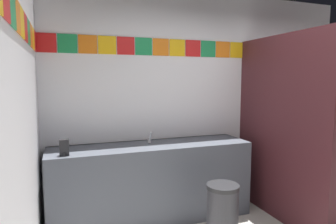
{
  "coord_description": "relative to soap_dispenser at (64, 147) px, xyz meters",
  "views": [
    {
      "loc": [
        -1.79,
        -1.67,
        1.63
      ],
      "look_at": [
        -0.76,
        1.19,
        1.29
      ],
      "focal_mm": 31.44,
      "sensor_mm": 36.0,
      "label": 1
    }
  ],
  "objects": [
    {
      "name": "vanity_counter",
      "position": [
        0.95,
        0.17,
        -0.52
      ],
      "size": [
        2.29,
        0.58,
        0.89
      ],
      "color": "#4C515B",
      "rests_on": "ground_plane"
    },
    {
      "name": "toilet",
      "position": [
        2.84,
        0.04,
        -0.66
      ],
      "size": [
        0.39,
        0.49,
        0.74
      ],
      "color": "white",
      "rests_on": "ground_plane"
    },
    {
      "name": "faucet_center",
      "position": [
        0.95,
        0.26,
        -0.03
      ],
      "size": [
        0.04,
        0.1,
        0.14
      ],
      "color": "silver",
      "rests_on": "vanity_counter"
    },
    {
      "name": "wall_side",
      "position": [
        -0.29,
        -1.33,
        0.4
      ],
      "size": [
        0.09,
        3.57,
        2.73
      ],
      "color": "silver",
      "rests_on": "ground_plane"
    },
    {
      "name": "wall_back",
      "position": [
        1.8,
        0.5,
        0.4
      ],
      "size": [
        4.08,
        0.09,
        2.73
      ],
      "color": "silver",
      "rests_on": "ground_plane"
    },
    {
      "name": "trash_bin",
      "position": [
        1.44,
        -0.58,
        -0.66
      ],
      "size": [
        0.32,
        0.32,
        0.61
      ],
      "color": "#333338",
      "rests_on": "ground_plane"
    },
    {
      "name": "soap_dispenser",
      "position": [
        0.0,
        0.0,
        0.0
      ],
      "size": [
        0.09,
        0.09,
        0.16
      ],
      "color": "black",
      "rests_on": "vanity_counter"
    },
    {
      "name": "stall_divider",
      "position": [
        2.49,
        -0.55,
        0.1
      ],
      "size": [
        0.92,
        1.49,
        2.13
      ],
      "color": "#471E23",
      "rests_on": "ground_plane"
    }
  ]
}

